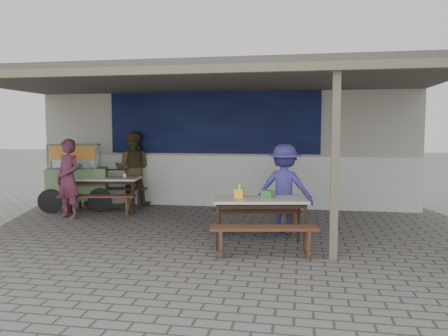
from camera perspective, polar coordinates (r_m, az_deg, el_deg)
ground at (r=7.55m, az=-4.74°, el=-8.84°), size 60.00×60.00×0.00m
back_wall at (r=10.83m, az=0.11°, el=4.55°), size 9.00×1.28×3.50m
warung_roof at (r=8.25m, az=-3.12°, el=11.32°), size 9.00×4.21×2.81m
table_left at (r=10.01m, az=-15.27°, el=-1.67°), size 1.58×0.93×0.75m
bench_left_street at (r=9.50m, az=-16.24°, el=-4.06°), size 1.61×0.52×0.45m
bench_left_wall at (r=10.61m, az=-14.32°, el=-3.08°), size 1.61×0.52×0.45m
table_right at (r=6.80m, az=4.74°, el=-4.62°), size 1.52×0.93×0.75m
bench_right_street at (r=6.24m, az=5.25°, el=-8.62°), size 1.55×0.56×0.45m
bench_right_wall at (r=7.49m, az=4.28°, el=-6.30°), size 1.55×0.56×0.45m
vendor_cart at (r=10.37m, az=-18.69°, el=-0.78°), size 1.75×1.16×1.49m
patron_street_side at (r=9.40m, az=-19.68°, el=-1.35°), size 0.69×0.58×1.62m
patron_wall_side at (r=10.66m, az=-11.84°, el=-0.08°), size 0.96×0.80×1.76m
patron_right_table at (r=7.76m, az=7.89°, el=-2.63°), size 1.06×0.68×1.56m
tissue_box at (r=6.85m, az=2.01°, el=-3.27°), size 0.15×0.15×0.14m
donation_box at (r=6.86m, az=5.70°, el=-3.38°), size 0.21×0.18×0.12m
condiment_jar at (r=10.01m, az=-12.85°, el=-0.94°), size 0.07×0.07×0.08m
condiment_bowl at (r=10.17m, az=-16.90°, el=-1.02°), size 0.24×0.24×0.05m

